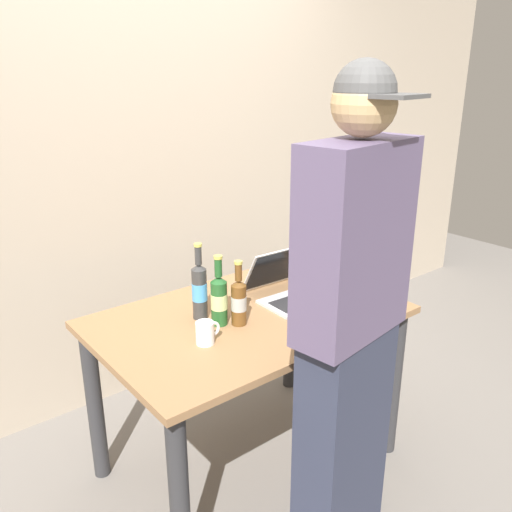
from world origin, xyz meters
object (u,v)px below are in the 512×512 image
at_px(coffee_mug, 206,333).
at_px(beer_bottle_brown, 219,299).
at_px(beer_bottle_dark, 200,289).
at_px(person_figure, 349,335).
at_px(laptop, 287,287).
at_px(beer_bottle_green, 239,300).

bearing_deg(coffee_mug, beer_bottle_brown, 36.22).
height_order(beer_bottle_dark, beer_bottle_brown, beer_bottle_dark).
relative_size(beer_bottle_dark, beer_bottle_brown, 1.11).
relative_size(beer_bottle_dark, person_figure, 0.18).
xyz_separation_m(laptop, beer_bottle_dark, (-0.42, 0.07, 0.08)).
xyz_separation_m(beer_bottle_green, person_figure, (0.06, -0.52, 0.04)).
bearing_deg(beer_bottle_brown, beer_bottle_dark, 107.15).
distance_m(beer_bottle_brown, beer_bottle_green, 0.08).
bearing_deg(laptop, beer_bottle_brown, -176.03).
height_order(beer_bottle_dark, coffee_mug, beer_bottle_dark).
distance_m(beer_bottle_dark, person_figure, 0.69).
xyz_separation_m(beer_bottle_dark, beer_bottle_green, (0.09, -0.15, -0.02)).
bearing_deg(laptop, beer_bottle_dark, 170.47).
bearing_deg(person_figure, beer_bottle_green, 97.03).
bearing_deg(coffee_mug, beer_bottle_dark, 62.24).
bearing_deg(person_figure, beer_bottle_dark, 103.12).
distance_m(beer_bottle_green, coffee_mug, 0.21).
xyz_separation_m(laptop, person_figure, (-0.26, -0.60, 0.09)).
height_order(beer_bottle_dark, beer_bottle_green, beer_bottle_dark).
bearing_deg(coffee_mug, laptop, 13.37).
height_order(laptop, beer_bottle_green, beer_bottle_green).
distance_m(laptop, beer_bottle_green, 0.34).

